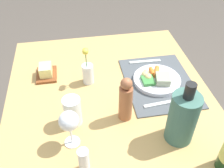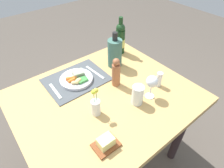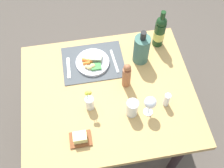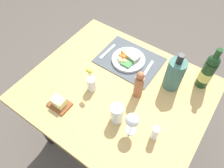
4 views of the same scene
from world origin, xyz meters
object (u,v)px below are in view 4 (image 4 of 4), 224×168
at_px(flower_vase, 91,82).
at_px(cooler_bottle, 174,74).
at_px(wine_bottle, 208,71).
at_px(wine_glass, 132,121).
at_px(water_tumbler, 117,114).
at_px(butter_dish, 59,103).
at_px(pepper_mill, 139,85).
at_px(fork, 147,71).
at_px(knife, 108,51).
at_px(dinner_plate, 128,59).
at_px(dining_table, 117,98).
at_px(salt_shaker, 155,133).

height_order(flower_vase, cooler_bottle, cooler_bottle).
height_order(wine_bottle, wine_glass, wine_bottle).
bearing_deg(water_tumbler, butter_dish, 19.71).
bearing_deg(wine_glass, butter_dish, 13.77).
relative_size(flower_vase, butter_dish, 1.52).
distance_m(flower_vase, butter_dish, 0.23).
height_order(flower_vase, wine_glass, flower_vase).
distance_m(pepper_mill, butter_dish, 0.49).
distance_m(fork, knife, 0.32).
distance_m(dinner_plate, cooler_bottle, 0.35).
bearing_deg(dining_table, water_tumbler, 124.11).
distance_m(dinner_plate, knife, 0.17).
xyz_separation_m(wine_bottle, butter_dish, (0.64, 0.64, -0.10)).
bearing_deg(pepper_mill, dining_table, 18.28).
height_order(dinner_plate, cooler_bottle, cooler_bottle).
xyz_separation_m(fork, butter_dish, (0.30, 0.53, 0.02)).
relative_size(fork, water_tumbler, 1.56).
relative_size(salt_shaker, butter_dish, 0.83).
bearing_deg(wine_glass, flower_vase, -15.60).
distance_m(knife, wine_bottle, 0.68).
relative_size(dining_table, wine_bottle, 3.66).
bearing_deg(butter_dish, dinner_plate, -105.35).
xyz_separation_m(dinner_plate, water_tumbler, (-0.19, 0.42, 0.03)).
height_order(salt_shaker, cooler_bottle, cooler_bottle).
relative_size(dining_table, knife, 6.57).
bearing_deg(wine_glass, cooler_bottle, -96.04).
height_order(dining_table, pepper_mill, pepper_mill).
xyz_separation_m(dining_table, fork, (-0.08, -0.24, 0.11)).
relative_size(wine_bottle, butter_dish, 2.37).
bearing_deg(dining_table, dinner_plate, -74.03).
xyz_separation_m(pepper_mill, wine_glass, (-0.10, 0.23, 0.02)).
distance_m(wine_glass, cooler_bottle, 0.42).
distance_m(fork, butter_dish, 0.61).
relative_size(salt_shaker, cooler_bottle, 0.39).
xyz_separation_m(knife, flower_vase, (-0.11, 0.32, 0.06)).
relative_size(butter_dish, cooler_bottle, 0.47).
bearing_deg(wine_glass, fork, -71.83).
bearing_deg(wine_bottle, wine_glass, 69.42).
bearing_deg(knife, dining_table, 138.08).
xyz_separation_m(salt_shaker, butter_dish, (0.56, 0.14, -0.03)).
bearing_deg(wine_bottle, cooler_bottle, 37.61).
bearing_deg(wine_bottle, dining_table, 39.41).
relative_size(flower_vase, pepper_mill, 0.94).
distance_m(wine_bottle, butter_dish, 0.91).
height_order(knife, pepper_mill, pepper_mill).
bearing_deg(dinner_plate, knife, 3.12).
relative_size(dinner_plate, pepper_mill, 1.10).
height_order(salt_shaker, pepper_mill, pepper_mill).
bearing_deg(water_tumbler, fork, -84.99).
bearing_deg(flower_vase, salt_shaker, 172.71).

